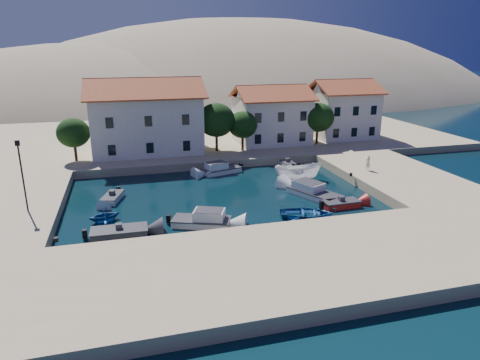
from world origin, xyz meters
name	(u,v)px	position (x,y,z in m)	size (l,w,h in m)	color
ground	(247,237)	(0.00, 0.00, 0.00)	(400.00, 400.00, 0.00)	black
quay_south	(272,267)	(0.00, -6.00, 0.50)	(52.00, 12.00, 1.00)	tan
quay_east	(396,176)	(20.50, 10.00, 0.50)	(11.00, 20.00, 1.00)	tan
quay_west	(15,210)	(-19.00, 10.00, 0.50)	(8.00, 20.00, 1.00)	tan
quay_north	(195,137)	(2.00, 38.00, 0.50)	(80.00, 36.00, 1.00)	tan
hills	(209,152)	(20.64, 123.62, -23.40)	(254.00, 176.00, 99.00)	tan
building_left	(146,115)	(-6.00, 28.00, 5.94)	(14.70, 9.45, 9.70)	beige
building_mid	(271,113)	(12.00, 29.00, 5.22)	(10.50, 8.40, 8.30)	beige
building_right	(343,108)	(24.00, 30.00, 5.47)	(9.45, 8.40, 8.80)	beige
trees	(227,122)	(4.51, 25.46, 4.84)	(37.30, 5.30, 6.45)	#382314
lamppost	(21,169)	(-17.50, 8.00, 4.75)	(0.35, 0.25, 6.22)	black
bollards	(266,204)	(2.80, 3.87, 1.15)	(29.36, 9.56, 0.30)	black
motorboat_grey_sw	(119,232)	(-9.92, 2.92, 0.29)	(4.53, 2.08, 1.25)	#37363B
cabin_cruiser_south	(201,220)	(-3.15, 3.26, 0.48)	(5.33, 3.79, 1.60)	white
rowboat_south	(306,217)	(6.27, 2.65, 0.00)	(3.36, 4.71, 0.98)	#1A4D8F
motorboat_red_se	(341,204)	(10.47, 4.14, 0.30)	(3.59, 1.71, 1.25)	maroon
cabin_cruiser_east	(314,192)	(9.18, 7.47, 0.48)	(4.53, 6.22, 1.60)	white
boat_east	(298,180)	(9.81, 13.29, 0.00)	(2.02, 5.37, 2.07)	white
motorboat_white_ne	(287,164)	(10.77, 18.98, 0.30)	(1.46, 3.04, 1.25)	white
rowboat_west	(105,221)	(-11.17, 6.38, 0.00)	(2.30, 2.67, 1.41)	#1A4D8F
motorboat_white_west	(113,198)	(-10.56, 11.63, 0.30)	(2.41, 3.66, 1.25)	white
cabin_cruiser_north	(221,169)	(1.97, 18.25, 0.48)	(5.10, 3.27, 1.60)	white
pedestrian	(368,163)	(17.70, 11.60, 1.90)	(0.65, 0.43, 1.79)	silver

